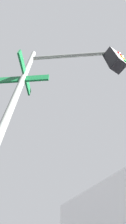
# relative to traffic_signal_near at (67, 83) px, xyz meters

# --- Properties ---
(traffic_signal_near) EXTENTS (1.82, 2.34, 6.15)m
(traffic_signal_near) POSITION_rel_traffic_signal_near_xyz_m (0.00, 0.00, 0.00)
(traffic_signal_near) COLOR slate
(traffic_signal_near) RESTS_ON ground_plane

